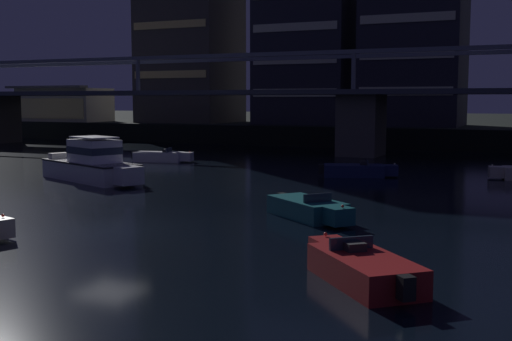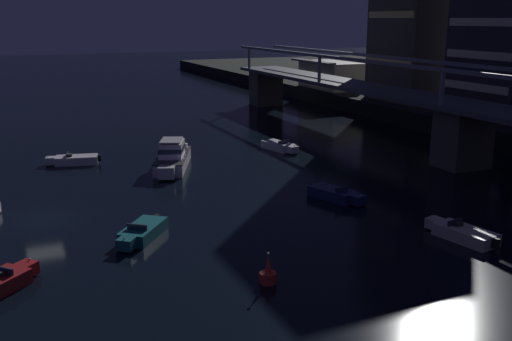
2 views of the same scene
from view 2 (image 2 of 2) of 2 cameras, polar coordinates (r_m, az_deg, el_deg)
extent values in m
plane|color=black|center=(43.80, -20.08, -4.52)|extent=(400.00, 400.00, 0.00)
cube|color=#4C4944|center=(95.18, 0.96, 8.04)|extent=(3.60, 4.40, 5.55)
cube|color=#4C4944|center=(58.30, 19.46, 2.99)|extent=(3.60, 4.40, 5.55)
cube|color=#3D424C|center=(57.81, 19.71, 5.90)|extent=(94.77, 6.40, 0.45)
cube|color=slate|center=(55.50, 17.80, 9.29)|extent=(94.77, 0.36, 0.36)
cube|color=slate|center=(59.47, 22.07, 9.24)|extent=(94.77, 0.36, 0.36)
cube|color=slate|center=(93.58, -0.67, 10.89)|extent=(0.30, 0.30, 3.20)
cube|color=slate|center=(73.72, 6.19, 9.80)|extent=(0.30, 0.30, 3.20)
cube|color=slate|center=(55.65, 17.67, 7.66)|extent=(0.30, 0.30, 3.20)
cube|color=#F2D172|center=(85.03, 12.72, 10.55)|extent=(10.13, 0.10, 0.90)
cube|color=#F2D172|center=(84.85, 12.95, 14.57)|extent=(10.13, 0.10, 0.90)
cube|color=beige|center=(73.67, 20.51, 7.63)|extent=(10.08, 0.10, 0.90)
cube|color=beige|center=(73.37, 20.77, 10.47)|extent=(10.08, 0.10, 0.90)
cube|color=beige|center=(73.26, 21.03, 13.34)|extent=(10.08, 0.10, 0.90)
cube|color=#B2AD9E|center=(100.51, 7.30, 9.21)|extent=(12.00, 6.00, 4.40)
cube|color=#EAD88C|center=(99.02, 5.76, 8.92)|extent=(11.20, 0.10, 2.64)
cube|color=#4C4C51|center=(98.52, 5.51, 10.52)|extent=(12.40, 1.60, 0.30)
cube|color=silver|center=(55.87, -8.08, 0.92)|extent=(8.38, 5.50, 1.20)
cube|color=silver|center=(51.48, -8.70, -0.19)|extent=(1.57, 1.74, 1.04)
cube|color=black|center=(55.75, -8.10, 1.47)|extent=(8.49, 5.61, 0.10)
cube|color=white|center=(55.00, -8.20, 2.09)|extent=(3.76, 3.18, 1.40)
cube|color=#283342|center=(54.99, -8.21, 2.14)|extent=(3.82, 3.23, 0.44)
cube|color=silver|center=(54.83, -8.24, 2.96)|extent=(3.39, 2.86, 0.08)
cube|color=#B7B2A8|center=(58.99, -7.70, 2.44)|extent=(1.36, 2.15, 0.36)
cube|color=silver|center=(62.83, 2.18, 2.40)|extent=(4.21, 2.63, 0.80)
cube|color=silver|center=(61.00, 3.60, 2.06)|extent=(1.10, 1.17, 0.70)
cube|color=#283342|center=(62.06, 2.68, 2.79)|extent=(0.40, 1.34, 0.36)
cube|color=#262628|center=(62.26, 2.53, 2.77)|extent=(0.51, 0.64, 0.24)
cube|color=black|center=(64.46, 0.99, 2.81)|extent=(0.43, 0.43, 0.60)
sphere|color=red|center=(60.73, 3.76, 2.41)|extent=(0.12, 0.12, 0.12)
cube|color=beige|center=(39.63, 19.70, -5.88)|extent=(4.18, 2.50, 0.80)
cube|color=beige|center=(40.95, 17.00, -4.92)|extent=(1.07, 1.14, 0.70)
cube|color=#283342|center=(39.90, 18.79, -4.77)|extent=(0.35, 1.34, 0.36)
cube|color=#262628|center=(39.78, 19.07, -4.95)|extent=(0.50, 0.63, 0.24)
cube|color=black|center=(38.48, 22.31, -6.58)|extent=(0.42, 0.42, 0.60)
sphere|color=beige|center=(40.96, 16.77, -4.26)|extent=(0.12, 0.12, 0.12)
cube|color=#196066|center=(38.59, -10.92, -5.81)|extent=(4.19, 3.83, 0.80)
cube|color=#196066|center=(36.56, -12.53, -6.99)|extent=(1.32, 1.33, 0.70)
cube|color=#283342|center=(37.67, -11.51, -5.41)|extent=(0.91, 1.12, 0.36)
cube|color=#262628|center=(37.90, -11.34, -5.38)|extent=(0.66, 0.69, 0.24)
cube|color=black|center=(40.39, -9.62, -4.66)|extent=(0.51, 0.51, 0.60)
sphere|color=red|center=(36.20, -12.74, -6.49)|extent=(0.12, 0.12, 0.12)
cube|color=#19234C|center=(46.16, 7.53, -2.25)|extent=(4.28, 2.95, 0.80)
cube|color=#19234C|center=(44.70, 9.88, -2.84)|extent=(1.17, 1.22, 0.70)
cube|color=#283342|center=(45.47, 8.37, -1.77)|extent=(0.52, 1.31, 0.36)
cube|color=#262628|center=(45.64, 8.13, -1.78)|extent=(0.56, 0.66, 0.24)
cube|color=black|center=(47.48, 5.56, -1.58)|extent=(0.46, 0.46, 0.60)
sphere|color=beige|center=(44.43, 10.16, -2.38)|extent=(0.12, 0.12, 0.12)
cube|color=maroon|center=(34.75, -21.43, -8.86)|extent=(1.34, 1.33, 0.70)
cube|color=#283342|center=(33.59, -23.40, -8.91)|extent=(1.07, 0.98, 0.36)
sphere|color=red|center=(34.74, -21.20, -8.08)|extent=(0.12, 0.12, 0.12)
cube|color=silver|center=(59.17, -17.05, 0.99)|extent=(2.60, 4.21, 0.80)
cube|color=silver|center=(59.46, -19.36, 0.92)|extent=(1.16, 1.09, 0.70)
cube|color=#283342|center=(59.14, -17.91, 1.49)|extent=(1.34, 0.39, 0.36)
cube|color=#262628|center=(59.12, -17.66, 1.45)|extent=(0.63, 0.51, 0.24)
cube|color=black|center=(58.95, -14.98, 1.19)|extent=(0.43, 0.43, 0.60)
sphere|color=#33D84C|center=(59.41, -19.63, 1.31)|extent=(0.12, 0.12, 0.12)
cylinder|color=red|center=(31.67, 1.17, -10.41)|extent=(0.90, 0.90, 0.60)
cone|color=red|center=(31.34, 1.18, -9.08)|extent=(0.36, 0.36, 1.00)
sphere|color=#F2EAB2|center=(31.11, 1.19, -8.10)|extent=(0.16, 0.16, 0.16)
camera|label=1|loc=(33.16, -56.63, -7.30)|focal=45.60mm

